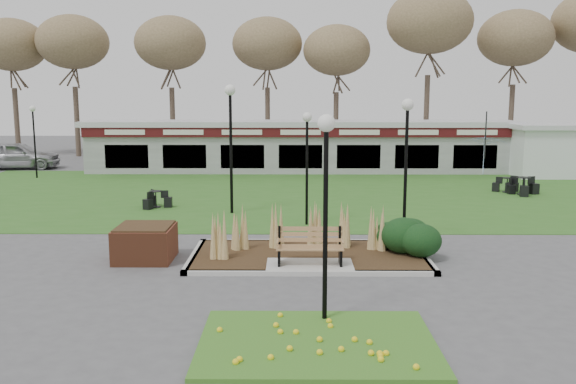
{
  "coord_description": "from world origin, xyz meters",
  "views": [
    {
      "loc": [
        -0.45,
        -14.88,
        4.42
      ],
      "look_at": [
        -0.57,
        2.0,
        1.69
      ],
      "focal_mm": 38.0,
      "sensor_mm": 36.0,
      "label": 1
    }
  ],
  "objects_px": {
    "bistro_set_d": "(523,189)",
    "bistro_set_b": "(156,202)",
    "lamp_post_near_left": "(407,138)",
    "food_pavilion": "(300,146)",
    "brick_planter": "(145,243)",
    "lamp_post_mid_left": "(307,143)",
    "car_black": "(119,149)",
    "lamp_post_far_left": "(34,125)",
    "lamp_post_near_right": "(326,173)",
    "lamp_post_mid_right": "(231,120)",
    "bistro_set_c": "(507,187)",
    "park_bench": "(310,246)",
    "car_silver": "(17,155)",
    "patio_umbrella": "(484,155)",
    "service_hut": "(551,150)"
  },
  "relations": [
    {
      "from": "patio_umbrella",
      "to": "car_black",
      "type": "bearing_deg",
      "value": 146.96
    },
    {
      "from": "park_bench",
      "to": "lamp_post_mid_left",
      "type": "height_order",
      "value": "lamp_post_mid_left"
    },
    {
      "from": "bistro_set_d",
      "to": "patio_umbrella",
      "type": "relative_size",
      "value": 0.56
    },
    {
      "from": "park_bench",
      "to": "lamp_post_near_right",
      "type": "height_order",
      "value": "lamp_post_near_right"
    },
    {
      "from": "park_bench",
      "to": "lamp_post_mid_right",
      "type": "xyz_separation_m",
      "value": [
        -2.71,
        7.23,
        2.88
      ]
    },
    {
      "from": "lamp_post_near_left",
      "to": "lamp_post_near_right",
      "type": "xyz_separation_m",
      "value": [
        -2.76,
        -6.7,
        -0.17
      ]
    },
    {
      "from": "service_hut",
      "to": "lamp_post_mid_left",
      "type": "distance_m",
      "value": 18.46
    },
    {
      "from": "lamp_post_far_left",
      "to": "bistro_set_b",
      "type": "height_order",
      "value": "lamp_post_far_left"
    },
    {
      "from": "lamp_post_near_left",
      "to": "bistro_set_d",
      "type": "height_order",
      "value": "lamp_post_near_left"
    },
    {
      "from": "brick_planter",
      "to": "service_hut",
      "type": "xyz_separation_m",
      "value": [
        17.9,
        17.0,
        0.97
      ]
    },
    {
      "from": "brick_planter",
      "to": "bistro_set_b",
      "type": "height_order",
      "value": "brick_planter"
    },
    {
      "from": "food_pavilion",
      "to": "lamp_post_near_right",
      "type": "bearing_deg",
      "value": -89.54
    },
    {
      "from": "car_silver",
      "to": "patio_umbrella",
      "type": "bearing_deg",
      "value": -114.88
    },
    {
      "from": "brick_planter",
      "to": "lamp_post_mid_left",
      "type": "height_order",
      "value": "lamp_post_mid_left"
    },
    {
      "from": "bistro_set_c",
      "to": "car_silver",
      "type": "xyz_separation_m",
      "value": [
        -26.07,
        8.61,
        0.58
      ]
    },
    {
      "from": "lamp_post_near_right",
      "to": "car_silver",
      "type": "xyz_separation_m",
      "value": [
        -16.99,
        24.5,
        -2.13
      ]
    },
    {
      "from": "food_pavilion",
      "to": "lamp_post_near_right",
      "type": "distance_m",
      "value": 23.51
    },
    {
      "from": "food_pavilion",
      "to": "lamp_post_near_left",
      "type": "xyz_separation_m",
      "value": [
        2.94,
        -16.76,
        1.65
      ]
    },
    {
      "from": "food_pavilion",
      "to": "brick_planter",
      "type": "bearing_deg",
      "value": -103.06
    },
    {
      "from": "brick_planter",
      "to": "food_pavilion",
      "type": "bearing_deg",
      "value": 76.94
    },
    {
      "from": "brick_planter",
      "to": "service_hut",
      "type": "relative_size",
      "value": 0.34
    },
    {
      "from": "service_hut",
      "to": "lamp_post_near_right",
      "type": "bearing_deg",
      "value": -121.77
    },
    {
      "from": "bistro_set_c",
      "to": "bistro_set_d",
      "type": "distance_m",
      "value": 0.79
    },
    {
      "from": "park_bench",
      "to": "car_silver",
      "type": "xyz_separation_m",
      "value": [
        -16.8,
        20.75,
        0.23
      ]
    },
    {
      "from": "service_hut",
      "to": "car_silver",
      "type": "distance_m",
      "value": 30.46
    },
    {
      "from": "bistro_set_d",
      "to": "patio_umbrella",
      "type": "distance_m",
      "value": 2.45
    },
    {
      "from": "lamp_post_mid_right",
      "to": "car_silver",
      "type": "relative_size",
      "value": 0.99
    },
    {
      "from": "brick_planter",
      "to": "patio_umbrella",
      "type": "bearing_deg",
      "value": 43.88
    },
    {
      "from": "lamp_post_near_left",
      "to": "lamp_post_far_left",
      "type": "height_order",
      "value": "lamp_post_near_left"
    },
    {
      "from": "lamp_post_near_left",
      "to": "lamp_post_far_left",
      "type": "xyz_separation_m",
      "value": [
        -16.94,
        13.8,
        -0.34
      ]
    },
    {
      "from": "brick_planter",
      "to": "bistro_set_b",
      "type": "bearing_deg",
      "value": 100.46
    },
    {
      "from": "car_silver",
      "to": "food_pavilion",
      "type": "bearing_deg",
      "value": -101.69
    },
    {
      "from": "lamp_post_mid_left",
      "to": "car_silver",
      "type": "relative_size",
      "value": 0.79
    },
    {
      "from": "lamp_post_near_right",
      "to": "car_black",
      "type": "xyz_separation_m",
      "value": [
        -12.59,
        30.5,
        -2.3
      ]
    },
    {
      "from": "service_hut",
      "to": "lamp_post_mid_left",
      "type": "relative_size",
      "value": 1.15
    },
    {
      "from": "food_pavilion",
      "to": "lamp_post_mid_right",
      "type": "height_order",
      "value": "lamp_post_mid_right"
    },
    {
      "from": "lamp_post_mid_left",
      "to": "bistro_set_d",
      "type": "xyz_separation_m",
      "value": [
        9.7,
        6.32,
        -2.51
      ]
    },
    {
      "from": "brick_planter",
      "to": "lamp_post_near_left",
      "type": "height_order",
      "value": "lamp_post_near_left"
    },
    {
      "from": "lamp_post_far_left",
      "to": "lamp_post_near_right",
      "type": "bearing_deg",
      "value": -55.32
    },
    {
      "from": "car_silver",
      "to": "bistro_set_b",
      "type": "bearing_deg",
      "value": -146.64
    },
    {
      "from": "lamp_post_mid_left",
      "to": "car_black",
      "type": "xyz_separation_m",
      "value": [
        -12.45,
        21.56,
        -2.13
      ]
    },
    {
      "from": "lamp_post_near_left",
      "to": "car_silver",
      "type": "bearing_deg",
      "value": 137.96
    },
    {
      "from": "car_silver",
      "to": "car_black",
      "type": "distance_m",
      "value": 7.44
    },
    {
      "from": "brick_planter",
      "to": "bistro_set_c",
      "type": "xyz_separation_m",
      "value": [
        13.67,
        11.39,
        -0.24
      ]
    },
    {
      "from": "bistro_set_d",
      "to": "car_silver",
      "type": "bearing_deg",
      "value": 160.81
    },
    {
      "from": "lamp_post_mid_right",
      "to": "bistro_set_c",
      "type": "xyz_separation_m",
      "value": [
        11.98,
        4.92,
        -3.23
      ]
    },
    {
      "from": "lamp_post_far_left",
      "to": "bistro_set_c",
      "type": "xyz_separation_m",
      "value": [
        23.27,
        -4.61,
        -2.54
      ]
    },
    {
      "from": "bistro_set_d",
      "to": "bistro_set_b",
      "type": "bearing_deg",
      "value": -168.4
    },
    {
      "from": "service_hut",
      "to": "bistro_set_b",
      "type": "height_order",
      "value": "service_hut"
    },
    {
      "from": "bistro_set_d",
      "to": "patio_umbrella",
      "type": "height_order",
      "value": "patio_umbrella"
    }
  ]
}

